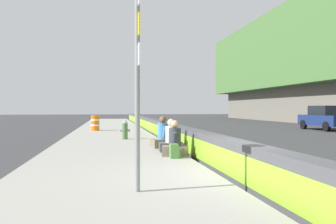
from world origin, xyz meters
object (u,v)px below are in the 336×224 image
object	(u,v)px
route_sign_post	(138,67)
fire_hydrant	(125,129)
seated_person_middle	(171,141)
seated_person_rear	(163,138)
parked_car_fourth	(326,118)
construction_barrel	(95,123)
seated_person_foreground	(175,144)
backpack	(174,151)

from	to	relation	value
route_sign_post	fire_hydrant	xyz separation A→B (m)	(10.21, -0.24, -1.65)
route_sign_post	seated_person_middle	size ratio (longest dim) A/B	3.41
seated_person_rear	parked_car_fourth	distance (m)	16.62
seated_person_middle	fire_hydrant	bearing A→B (deg)	15.16
seated_person_middle	construction_barrel	size ratio (longest dim) A/B	1.11
seated_person_rear	seated_person_middle	bearing A→B (deg)	-175.16
route_sign_post	seated_person_foreground	xyz separation A→B (m)	(4.41, -1.45, -1.77)
seated_person_foreground	backpack	bearing A→B (deg)	167.85
seated_person_middle	parked_car_fourth	distance (m)	17.27
route_sign_post	seated_person_foreground	distance (m)	4.97
fire_hydrant	backpack	xyz separation A→B (m)	(-6.33, -1.09, -0.25)
backpack	seated_person_foreground	bearing A→B (deg)	-12.15
fire_hydrant	seated_person_rear	bearing A→B (deg)	-161.73
route_sign_post	seated_person_rear	size ratio (longest dim) A/B	3.21
seated_person_middle	parked_car_fourth	bearing A→B (deg)	-48.76
seated_person_foreground	seated_person_rear	world-z (taller)	seated_person_rear
backpack	fire_hydrant	bearing A→B (deg)	9.79
seated_person_foreground	route_sign_post	bearing A→B (deg)	161.78
parked_car_fourth	seated_person_foreground	bearing A→B (deg)	133.63
fire_hydrant	seated_person_middle	distance (m)	4.90
construction_barrel	backpack	bearing A→B (deg)	-168.42
seated_person_foreground	construction_barrel	xyz separation A→B (m)	(12.38, 2.76, 0.15)
fire_hydrant	seated_person_rear	world-z (taller)	seated_person_rear
seated_person_foreground	seated_person_rear	bearing A→B (deg)	0.64
fire_hydrant	seated_person_rear	size ratio (longest dim) A/B	0.79
construction_barrel	parked_car_fourth	size ratio (longest dim) A/B	0.21
seated_person_rear	parked_car_fourth	size ratio (longest dim) A/B	0.25
seated_person_foreground	parked_car_fourth	distance (m)	18.04
seated_person_rear	parked_car_fourth	xyz separation A→B (m)	(10.24, -13.08, 0.37)
fire_hydrant	parked_car_fourth	size ratio (longest dim) A/B	0.19
seated_person_foreground	construction_barrel	size ratio (longest dim) A/B	1.10
route_sign_post	parked_car_fourth	bearing A→B (deg)	-40.72
route_sign_post	seated_person_rear	distance (m)	6.99
construction_barrel	parked_car_fourth	world-z (taller)	parked_car_fourth
parked_car_fourth	seated_person_middle	bearing A→B (deg)	131.24
route_sign_post	backpack	bearing A→B (deg)	-19.03
fire_hydrant	seated_person_foreground	bearing A→B (deg)	-168.21
seated_person_middle	route_sign_post	bearing A→B (deg)	164.44
fire_hydrant	construction_barrel	size ratio (longest dim) A/B	0.93
seated_person_middle	construction_barrel	xyz separation A→B (m)	(11.32, 2.84, 0.15)
route_sign_post	parked_car_fourth	size ratio (longest dim) A/B	0.80
route_sign_post	construction_barrel	world-z (taller)	route_sign_post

